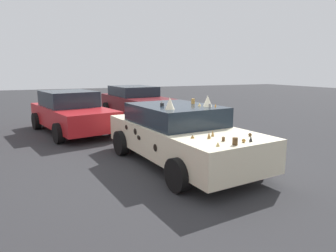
% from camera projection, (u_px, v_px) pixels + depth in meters
% --- Properties ---
extents(ground_plane, '(60.00, 60.00, 0.00)m').
position_uv_depth(ground_plane, '(180.00, 163.00, 6.83)').
color(ground_plane, '#2D2D30').
extents(art_car_decorated, '(4.50, 2.37, 1.57)m').
position_uv_depth(art_car_decorated, '(179.00, 134.00, 6.74)').
color(art_car_decorated, beige).
rests_on(art_car_decorated, ground).
extents(parked_sedan_behind_left, '(4.47, 2.62, 1.41)m').
position_uv_depth(parked_sedan_behind_left, '(71.00, 112.00, 10.15)').
color(parked_sedan_behind_left, red).
rests_on(parked_sedan_behind_left, ground).
extents(parked_sedan_near_right, '(4.66, 2.35, 1.41)m').
position_uv_depth(parked_sedan_near_right, '(136.00, 102.00, 13.16)').
color(parked_sedan_near_right, '#5B1419').
rests_on(parked_sedan_near_right, ground).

